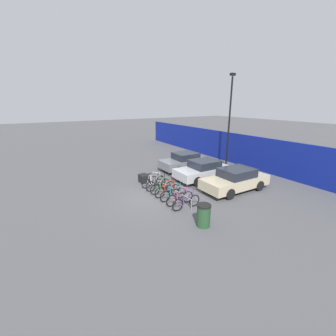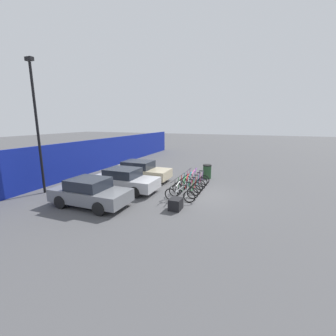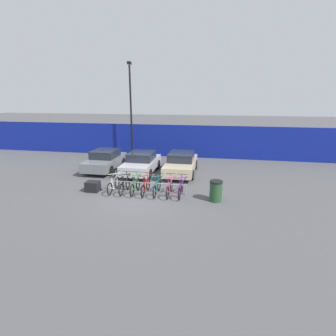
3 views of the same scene
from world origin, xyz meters
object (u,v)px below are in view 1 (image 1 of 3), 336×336
bike_rack (170,188)px  bicycle_black (158,184)px  bicycle_teal (173,194)px  bicycle_pink (180,198)px  car_silver (203,170)px  lamp_post (230,117)px  trash_bin (204,215)px  bicycle_red (168,190)px  cargo_crate (144,178)px  bicycle_white (154,181)px  car_grey (185,161)px  bicycle_green (163,187)px  bicycle_purple (186,202)px  car_beige (235,180)px

bike_rack → bicycle_black: bearing=-172.9°
bicycle_teal → bicycle_pink: 0.67m
car_silver → bicycle_teal: bearing=-62.9°
lamp_post → trash_bin: (6.93, -8.30, -3.60)m
bicycle_red → lamp_post: bearing=111.9°
bicycle_pink → cargo_crate: (-4.17, -0.18, -0.10)m
bicycle_black → car_silver: bearing=89.5°
bike_rack → bicycle_black: bicycle_black is taller
bike_rack → bicycle_red: 0.19m
bicycle_red → bicycle_white: bearing=179.4°
car_silver → car_grey: bearing=174.3°
bicycle_green → car_grey: 5.24m
cargo_crate → bicycle_white: bearing=8.9°
bicycle_purple → car_beige: bearing=97.6°
car_silver → cargo_crate: car_silver is taller
bicycle_teal → cargo_crate: (-3.50, -0.18, -0.10)m
bike_rack → bicycle_red: size_ratio=2.45×
bicycle_green → bicycle_teal: size_ratio=1.00×
bicycle_white → bicycle_pink: bearing=-1.6°
bike_rack → car_beige: size_ratio=0.96×
bicycle_pink → bike_rack: bearing=173.4°
car_grey → car_silver: size_ratio=0.97×
bicycle_teal → car_silver: bearing=116.5°
bicycle_black → bicycle_purple: 3.02m
bicycle_black → trash_bin: bicycle_black is taller
bike_rack → cargo_crate: (-2.94, -0.32, -0.22)m
bicycle_pink → car_grey: size_ratio=0.43×
bicycle_black → car_silver: size_ratio=0.42×
bicycle_purple → bike_rack: bearing=175.4°
car_grey → lamp_post: lamp_post is taller
bicycle_pink → lamp_post: 9.92m
car_grey → lamp_post: bearing=80.4°
bicycle_green → bicycle_pink: size_ratio=1.00×
trash_bin → bicycle_teal: bearing=173.9°
bike_rack → bicycle_white: size_ratio=2.45×
bicycle_purple → car_beige: (-0.54, 4.09, 0.31)m
car_silver → lamp_post: bearing=115.2°
car_beige → bike_rack: bearing=-108.0°
lamp_post → bicycle_pink: bearing=-60.2°
bicycle_white → trash_bin: (5.41, -0.32, 0.14)m
bicycle_white → trash_bin: bicycle_white is taller
lamp_post → trash_bin: 11.39m
bicycle_pink → car_grey: bearing=143.1°
lamp_post → cargo_crate: size_ratio=10.73×
bicycle_white → car_silver: (0.49, 3.71, 0.31)m
car_beige → bicycle_red: bearing=-107.9°
bicycle_green → car_silver: 3.79m
bicycle_pink → bicycle_black: bearing=-179.7°
bicycle_teal → car_grey: (-4.58, 3.98, 0.31)m
bicycle_red → bicycle_pink: same height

